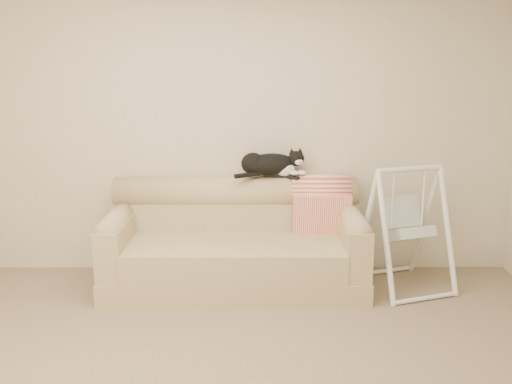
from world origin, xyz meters
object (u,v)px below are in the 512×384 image
Objects in this scene: remote_b at (291,177)px; baby_swing at (406,228)px; sofa at (235,245)px; tuxedo_cat at (271,164)px; remote_a at (274,176)px.

remote_b is 1.07m from baby_swing.
tuxedo_cat is at bearing 37.48° from sofa.
baby_swing is (1.45, -0.09, 0.18)m from sofa.
remote_b is at bearing -15.81° from remote_a.
sofa is at bearing -142.88° from remote_a.
baby_swing is at bearing -16.02° from tuxedo_cat.
baby_swing is at bearing -17.22° from remote_a.
tuxedo_cat reaches higher than sofa.
remote_b is at bearing -8.07° from tuxedo_cat.
sofa is at bearing -142.52° from tuxedo_cat.
baby_swing reaches higher than remote_b.
remote_a is 0.11m from tuxedo_cat.
tuxedo_cat is at bearing 163.98° from baby_swing.
tuxedo_cat is 0.60× the size of baby_swing.
remote_b is (0.15, -0.04, -0.00)m from remote_a.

